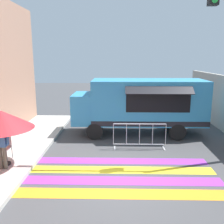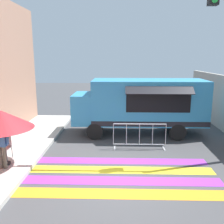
{
  "view_description": "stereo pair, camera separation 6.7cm",
  "coord_description": "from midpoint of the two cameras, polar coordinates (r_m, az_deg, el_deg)",
  "views": [
    {
      "loc": [
        -0.07,
        -7.32,
        3.75
      ],
      "look_at": [
        -0.3,
        3.01,
        1.48
      ],
      "focal_mm": 40.0,
      "sensor_mm": 36.0,
      "label": 1
    },
    {
      "loc": [
        0.0,
        -7.32,
        3.75
      ],
      "look_at": [
        -0.3,
        3.01,
        1.48
      ],
      "focal_mm": 40.0,
      "sensor_mm": 36.0,
      "label": 2
    }
  ],
  "objects": [
    {
      "name": "patio_umbrella",
      "position": [
        9.03,
        -24.2,
        -1.61
      ],
      "size": [
        2.12,
        2.12,
        1.91
      ],
      "color": "black",
      "rests_on": "sidewalk_left"
    },
    {
      "name": "vendor_person",
      "position": [
        8.91,
        -24.22,
        -6.28
      ],
      "size": [
        0.53,
        0.21,
        1.63
      ],
      "rotation": [
        0.0,
        0.0,
        -0.22
      ],
      "color": "brown",
      "rests_on": "sidewalk_left"
    },
    {
      "name": "barricade_front",
      "position": [
        10.46,
        6.11,
        -5.54
      ],
      "size": [
        2.19,
        0.44,
        1.1
      ],
      "color": "#B7BABF",
      "rests_on": "ground_plane"
    },
    {
      "name": "folding_chair",
      "position": [
        9.82,
        -23.63,
        -7.07
      ],
      "size": [
        0.45,
        0.45,
        0.85
      ],
      "rotation": [
        0.0,
        0.0,
        0.18
      ],
      "color": "#4C4C51",
      "rests_on": "sidewalk_left"
    },
    {
      "name": "food_truck",
      "position": [
        12.29,
        5.81,
        2.07
      ],
      "size": [
        6.38,
        2.57,
        2.7
      ],
      "color": "#338CBF",
      "rests_on": "ground_plane"
    },
    {
      "name": "ground_plane",
      "position": [
        8.23,
        1.44,
        -14.75
      ],
      "size": [
        60.0,
        60.0,
        0.0
      ],
      "primitive_type": "plane",
      "color": "#424244"
    },
    {
      "name": "crosswalk_painted",
      "position": [
        8.37,
        1.44,
        -14.21
      ],
      "size": [
        6.4,
        2.84,
        0.01
      ],
      "color": "orange",
      "rests_on": "ground_plane"
    }
  ]
}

